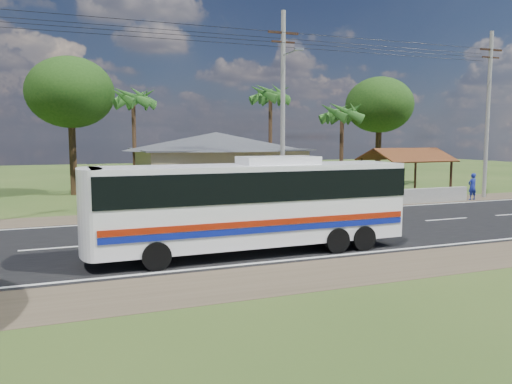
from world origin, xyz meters
TOP-DOWN VIEW (x-y plane):
  - ground at (0.00, 0.00)m, footprint 120.00×120.00m
  - road at (0.00, 0.00)m, footprint 120.00×16.00m
  - house at (1.00, 13.00)m, footprint 12.40×10.00m
  - waiting_shed at (13.00, 8.50)m, footprint 5.20×4.48m
  - concrete_barrier at (12.00, 5.60)m, footprint 7.00×0.30m
  - utility_poles at (2.67, 6.49)m, footprint 32.80×2.22m
  - palm_near at (9.50, 11.00)m, footprint 2.80×2.80m
  - palm_mid at (6.00, 15.50)m, footprint 2.80×2.80m
  - palm_far at (-4.00, 16.00)m, footprint 2.80×2.80m
  - tree_behind_house at (-8.00, 18.00)m, footprint 6.00×6.00m
  - tree_behind_shed at (16.00, 16.00)m, footprint 5.60×5.60m
  - coach_bus at (-2.43, -3.27)m, footprint 10.96×2.46m
  - motorcycle at (8.54, 6.15)m, footprint 1.99×0.75m
  - person at (16.15, 5.67)m, footprint 0.65×0.44m

SIDE VIEW (x-z plane):
  - ground at x=0.00m, z-range 0.00..0.00m
  - road at x=0.00m, z-range -0.01..0.02m
  - concrete_barrier at x=12.00m, z-range 0.00..0.90m
  - motorcycle at x=8.54m, z-range 0.00..1.03m
  - person at x=16.15m, z-range 0.00..1.74m
  - coach_bus at x=-2.43m, z-range 0.24..3.64m
  - house at x=1.00m, z-range 0.14..5.14m
  - waiting_shed at x=13.00m, z-range 1.05..4.40m
  - palm_near at x=9.50m, z-range 2.36..9.06m
  - utility_poles at x=2.67m, z-range 0.27..11.27m
  - palm_far at x=-4.00m, z-range 2.83..10.53m
  - tree_behind_shed at x=16.00m, z-range 2.17..11.19m
  - tree_behind_house at x=-8.00m, z-range 2.31..11.92m
  - palm_mid at x=6.00m, z-range 3.06..11.26m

